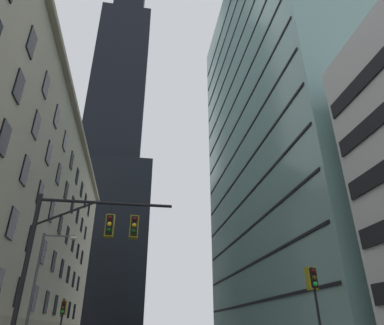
% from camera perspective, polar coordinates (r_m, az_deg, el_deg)
% --- Properties ---
extents(dark_skyscraper, '(24.94, 24.94, 216.29)m').
position_cam_1_polar(dark_skyscraper, '(114.53, -12.77, 6.75)').
color(dark_skyscraper, black).
rests_on(dark_skyscraper, ground).
extents(glass_office_midrise, '(15.35, 37.59, 58.07)m').
position_cam_1_polar(glass_office_midrise, '(52.11, 15.72, 6.78)').
color(glass_office_midrise, gray).
rests_on(glass_office_midrise, ground).
extents(traffic_signal_mast, '(6.23, 0.63, 6.73)m').
position_cam_1_polar(traffic_signal_mast, '(16.06, -17.04, -12.50)').
color(traffic_signal_mast, black).
rests_on(traffic_signal_mast, sidewalk_left).
extents(traffic_light_near_right, '(0.40, 0.63, 3.90)m').
position_cam_1_polar(traffic_light_near_right, '(18.11, 19.74, -18.69)').
color(traffic_light_near_right, black).
rests_on(traffic_light_near_right, sidewalk_right).
extents(traffic_light_far_left, '(0.40, 0.63, 3.23)m').
position_cam_1_polar(traffic_light_far_left, '(29.84, -20.91, -22.23)').
color(traffic_light_far_left, black).
rests_on(traffic_light_far_left, sidewalk_left).
extents(street_lamppost, '(2.32, 0.32, 7.16)m').
position_cam_1_polar(street_lamppost, '(25.34, -24.06, -17.18)').
color(street_lamppost, '#47474C').
rests_on(street_lamppost, sidewalk_left).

